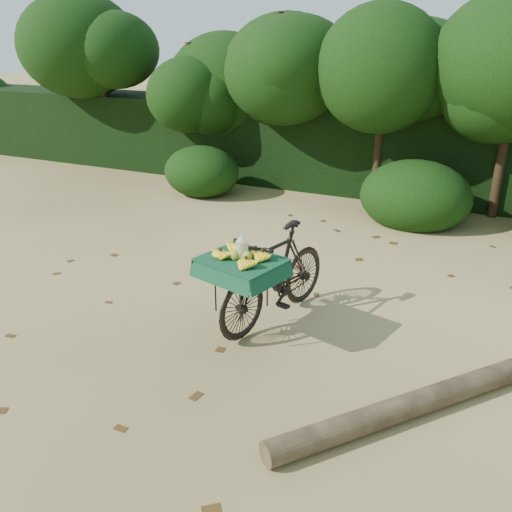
% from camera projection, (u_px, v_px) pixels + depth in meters
% --- Properties ---
extents(ground, '(80.00, 80.00, 0.00)m').
position_uv_depth(ground, '(232.00, 303.00, 7.02)').
color(ground, tan).
rests_on(ground, ground).
extents(vendor_bicycle, '(1.15, 2.04, 1.19)m').
position_uv_depth(vendor_bicycle, '(274.00, 275.00, 6.39)').
color(vendor_bicycle, black).
rests_on(vendor_bicycle, ground).
extents(fallen_log, '(2.18, 2.60, 0.23)m').
position_uv_depth(fallen_log, '(420.00, 402.00, 4.95)').
color(fallen_log, brown).
rests_on(fallen_log, ground).
extents(hedge_backdrop, '(26.00, 1.80, 1.80)m').
position_uv_depth(hedge_backdrop, '(365.00, 149.00, 11.94)').
color(hedge_backdrop, black).
rests_on(hedge_backdrop, ground).
extents(tree_row, '(14.50, 2.00, 4.00)m').
position_uv_depth(tree_row, '(327.00, 99.00, 11.12)').
color(tree_row, black).
rests_on(tree_row, ground).
extents(bush_clumps, '(8.80, 1.70, 0.90)m').
position_uv_depth(bush_clumps, '(361.00, 193.00, 10.24)').
color(bush_clumps, black).
rests_on(bush_clumps, ground).
extents(leaf_litter, '(7.00, 7.30, 0.01)m').
position_uv_depth(leaf_litter, '(254.00, 284.00, 7.56)').
color(leaf_litter, '#452D12').
rests_on(leaf_litter, ground).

